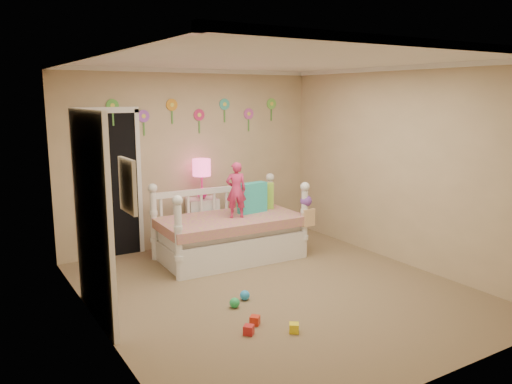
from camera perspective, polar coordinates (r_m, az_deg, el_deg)
floor at (r=6.04m, az=2.21°, el=-10.85°), size 4.00×4.50×0.01m
ceiling at (r=5.63m, az=2.41°, el=14.58°), size 4.00×4.50×0.01m
back_wall at (r=7.64m, az=-7.15°, el=3.74°), size 4.00×0.01×2.60m
left_wall at (r=4.89m, az=-17.57°, el=-0.66°), size 0.01×4.50×2.60m
right_wall at (r=7.00m, az=16.06°, el=2.76°), size 0.01×4.50×2.60m
crown_molding at (r=5.63m, az=2.41°, el=14.28°), size 4.00×4.50×0.06m
daybed at (r=7.00m, az=-2.96°, el=-3.25°), size 1.99×1.12×1.06m
pillow_turquoise at (r=7.19m, az=-0.41°, el=-0.64°), size 0.44×0.19×0.42m
pillow_lime at (r=7.46m, az=0.44°, el=-0.41°), size 0.41×0.33×0.37m
child at (r=6.85m, az=-2.24°, el=0.22°), size 0.32×0.26×0.76m
nightstand at (r=7.63m, az=-5.99°, el=-3.39°), size 0.48×0.40×0.73m
table_lamp at (r=7.49m, az=-6.10°, el=2.20°), size 0.27×0.27×0.59m
closet_doorway at (r=7.25m, az=-16.07°, el=0.90°), size 0.90×0.04×2.07m
flower_decals at (r=7.55m, az=-7.85°, el=8.51°), size 3.40×0.02×0.50m
mirror_closet at (r=5.23m, az=-17.80°, el=-2.74°), size 0.07×1.30×2.10m
wall_picture at (r=3.99m, az=-14.17°, el=0.70°), size 0.05×0.34×0.42m
hanging_bag at (r=7.05m, az=5.70°, el=-2.22°), size 0.20×0.16×0.36m
toy_scatter at (r=5.32m, az=1.43°, el=-13.33°), size 0.85×1.33×0.11m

